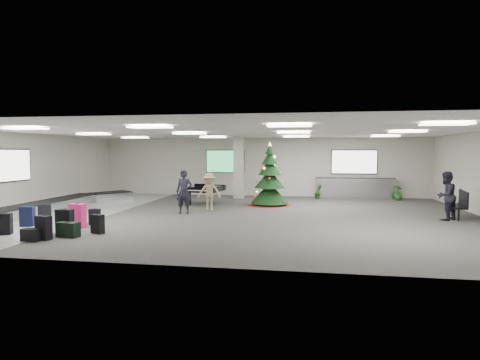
% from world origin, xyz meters
% --- Properties ---
extents(ground, '(18.00, 18.00, 0.00)m').
position_xyz_m(ground, '(0.00, 0.00, 0.00)').
color(ground, '#353330').
rests_on(ground, ground).
extents(room_envelope, '(18.02, 14.02, 3.21)m').
position_xyz_m(room_envelope, '(-0.38, 0.67, 2.33)').
color(room_envelope, beige).
rests_on(room_envelope, ground).
extents(baggage_carousel, '(2.28, 9.71, 0.43)m').
position_xyz_m(baggage_carousel, '(-7.84, -0.08, 0.21)').
color(baggage_carousel, silver).
rests_on(baggage_carousel, ground).
extents(service_counter, '(4.05, 0.65, 1.08)m').
position_xyz_m(service_counter, '(5.00, 6.65, 0.55)').
color(service_counter, silver).
rests_on(service_counter, ground).
extents(suitcase_0, '(0.47, 0.34, 0.68)m').
position_xyz_m(suitcase_0, '(-4.70, -5.11, 0.33)').
color(suitcase_0, black).
rests_on(suitcase_0, ground).
extents(suitcase_1, '(0.49, 0.27, 0.76)m').
position_xyz_m(suitcase_1, '(-4.55, -4.35, 0.37)').
color(suitcase_1, black).
rests_on(suitcase_1, ground).
extents(pink_suitcase, '(0.51, 0.32, 0.79)m').
position_xyz_m(pink_suitcase, '(-4.77, -3.32, 0.38)').
color(pink_suitcase, '#E01D6C').
rests_on(pink_suitcase, ground).
extents(suitcase_3, '(0.38, 0.24, 0.55)m').
position_xyz_m(suitcase_3, '(-4.48, -2.78, 0.27)').
color(suitcase_3, black).
rests_on(suitcase_3, ground).
extents(navy_suitcase, '(0.47, 0.34, 0.67)m').
position_xyz_m(navy_suitcase, '(-6.49, -3.42, 0.33)').
color(navy_suitcase, black).
rests_on(navy_suitcase, ground).
extents(suitcase_5, '(0.46, 0.34, 0.64)m').
position_xyz_m(suitcase_5, '(-6.28, -4.70, 0.31)').
color(suitcase_5, black).
rests_on(suitcase_5, ground).
extents(green_duffel, '(0.67, 0.40, 0.44)m').
position_xyz_m(green_duffel, '(-4.24, -4.68, 0.21)').
color(green_duffel, black).
rests_on(green_duffel, ground).
extents(suitcase_7, '(0.44, 0.33, 0.59)m').
position_xyz_m(suitcase_7, '(-3.65, -4.10, 0.29)').
color(suitcase_7, black).
rests_on(suitcase_7, ground).
extents(suitcase_8, '(0.48, 0.42, 0.63)m').
position_xyz_m(suitcase_8, '(-6.48, -2.56, 0.31)').
color(suitcase_8, black).
rests_on(suitcase_8, ground).
extents(black_duffel, '(0.53, 0.33, 0.35)m').
position_xyz_m(black_duffel, '(-4.93, -5.32, 0.17)').
color(black_duffel, black).
rests_on(black_duffel, ground).
extents(christmas_tree, '(2.03, 2.03, 2.89)m').
position_xyz_m(christmas_tree, '(0.85, 3.02, 0.99)').
color(christmas_tree, maroon).
rests_on(christmas_tree, ground).
extents(grand_piano, '(1.56, 1.91, 1.01)m').
position_xyz_m(grand_piano, '(-2.13, 2.94, 0.72)').
color(grand_piano, black).
rests_on(grand_piano, ground).
extents(bench, '(0.82, 1.68, 1.02)m').
position_xyz_m(bench, '(8.01, 0.61, 0.58)').
color(bench, black).
rests_on(bench, ground).
extents(traveler_a, '(0.65, 0.45, 1.73)m').
position_xyz_m(traveler_a, '(-2.26, 0.04, 0.86)').
color(traveler_a, black).
rests_on(traveler_a, ground).
extents(traveler_b, '(1.02, 0.60, 1.56)m').
position_xyz_m(traveler_b, '(-1.50, 1.09, 0.78)').
color(traveler_b, '#97845D').
rests_on(traveler_b, ground).
extents(traveler_bench, '(1.07, 1.05, 1.74)m').
position_xyz_m(traveler_bench, '(7.37, 0.07, 0.87)').
color(traveler_bench, black).
rests_on(traveler_bench, ground).
extents(potted_plant_left, '(0.50, 0.47, 0.72)m').
position_xyz_m(potted_plant_left, '(3.11, 5.96, 0.36)').
color(potted_plant_left, '#174415').
rests_on(potted_plant_left, ground).
extents(potted_plant_right, '(0.59, 0.59, 0.76)m').
position_xyz_m(potted_plant_right, '(7.05, 5.95, 0.38)').
color(potted_plant_right, '#174415').
rests_on(potted_plant_right, ground).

